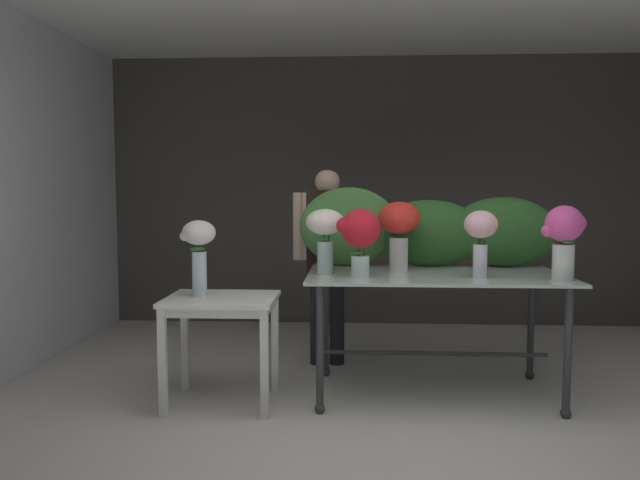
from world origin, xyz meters
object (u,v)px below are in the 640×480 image
side_table_white (222,311)px  florist (327,244)px  vase_ivory_freesia (326,231)px  vase_blush_ranunculus (481,234)px  vase_crimson_carnations (360,233)px  vase_fuchsia_dahlias (564,235)px  display_table_glass (435,291)px  vase_white_roses_tall (199,247)px  vase_scarlet_tulips (399,226)px

side_table_white → florist: size_ratio=0.45×
vase_ivory_freesia → vase_blush_ranunculus: bearing=-9.6°
florist → vase_crimson_carnations: 0.99m
side_table_white → vase_blush_ranunculus: (1.71, 0.04, 0.52)m
vase_crimson_carnations → vase_fuchsia_dahlias: bearing=-3.0°
side_table_white → vase_ivory_freesia: vase_ivory_freesia is taller
vase_crimson_carnations → vase_ivory_freesia: (-0.24, 0.16, 0.00)m
display_table_glass → florist: 1.10m
vase_white_roses_tall → vase_scarlet_tulips: bearing=15.0°
side_table_white → vase_blush_ranunculus: vase_blush_ranunculus is taller
florist → display_table_glass: bearing=-43.0°
florist → vase_fuchsia_dahlias: size_ratio=3.38×
florist → vase_blush_ranunculus: bearing=-42.3°
florist → vase_fuchsia_dahlias: 1.87m
florist → side_table_white: bearing=-123.9°
vase_crimson_carnations → vase_scarlet_tulips: size_ratio=0.92×
vase_fuchsia_dahlias → vase_crimson_carnations: 1.31m
vase_scarlet_tulips → vase_crimson_carnations: bearing=-131.3°
vase_blush_ranunculus → vase_scarlet_tulips: vase_scarlet_tulips is taller
display_table_glass → vase_crimson_carnations: 0.71m
vase_blush_ranunculus → vase_white_roses_tall: size_ratio=0.87×
vase_ivory_freesia → side_table_white: bearing=-162.8°
vase_scarlet_tulips → vase_ivory_freesia: size_ratio=1.11×
vase_blush_ranunculus → display_table_glass: bearing=140.0°
vase_fuchsia_dahlias → florist: bearing=147.1°
vase_blush_ranunculus → vase_crimson_carnations: vase_crimson_carnations is taller
florist → vase_crimson_carnations: bearing=-74.7°
florist → vase_scarlet_tulips: size_ratio=3.27×
display_table_glass → side_table_white: 1.48m
display_table_glass → vase_ivory_freesia: (-0.76, -0.05, 0.43)m
vase_scarlet_tulips → vase_fuchsia_dahlias: bearing=-20.3°
florist → vase_blush_ranunculus: 1.42m
side_table_white → vase_ivory_freesia: bearing=17.2°
vase_fuchsia_dahlias → vase_scarlet_tulips: (-1.03, 0.38, 0.03)m
side_table_white → vase_white_roses_tall: vase_white_roses_tall is taller
vase_scarlet_tulips → side_table_white: bearing=-163.2°
side_table_white → vase_crimson_carnations: bearing=3.0°
side_table_white → vase_scarlet_tulips: (1.20, 0.36, 0.55)m
vase_fuchsia_dahlias → vase_ivory_freesia: size_ratio=1.07×
vase_crimson_carnations → vase_scarlet_tulips: vase_scarlet_tulips is taller
side_table_white → vase_crimson_carnations: vase_crimson_carnations is taller
display_table_glass → florist: florist is taller
vase_fuchsia_dahlias → vase_scarlet_tulips: 1.10m
vase_blush_ranunculus → vase_ivory_freesia: size_ratio=0.99×
vase_blush_ranunculus → vase_crimson_carnations: bearing=179.4°
florist → vase_ivory_freesia: size_ratio=3.62×
vase_blush_ranunculus → vase_scarlet_tulips: 0.61m
vase_blush_ranunculus → vase_white_roses_tall: (-1.86, -0.04, -0.09)m
vase_blush_ranunculus → vase_scarlet_tulips: bearing=147.8°
vase_crimson_carnations → vase_white_roses_tall: size_ratio=0.89×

